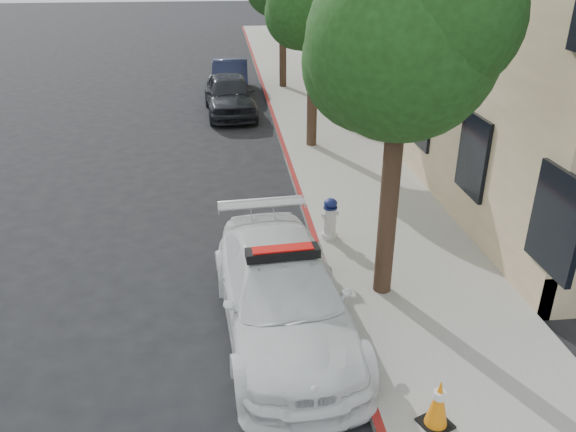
% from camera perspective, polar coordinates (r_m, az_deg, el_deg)
% --- Properties ---
extents(ground, '(120.00, 120.00, 0.00)m').
position_cam_1_polar(ground, '(11.38, -7.54, -3.47)').
color(ground, black).
rests_on(ground, ground).
extents(sidewalk, '(3.20, 50.00, 0.15)m').
position_cam_1_polar(sidewalk, '(20.94, 2.61, 10.55)').
color(sidewalk, gray).
rests_on(sidewalk, ground).
extents(curb_strip, '(0.12, 50.00, 0.15)m').
position_cam_1_polar(curb_strip, '(20.76, -1.66, 10.44)').
color(curb_strip, maroon).
rests_on(curb_strip, ground).
extents(tree_near, '(2.92, 2.82, 5.62)m').
position_cam_1_polar(tree_near, '(8.45, 11.78, 16.87)').
color(tree_near, black).
rests_on(tree_near, sidewalk).
extents(tree_mid, '(2.77, 2.64, 5.43)m').
position_cam_1_polar(tree_mid, '(16.22, 2.77, 20.85)').
color(tree_mid, black).
rests_on(tree_mid, sidewalk).
extents(police_car, '(2.23, 4.78, 1.50)m').
position_cam_1_polar(police_car, '(8.68, -0.53, -7.99)').
color(police_car, white).
rests_on(police_car, ground).
extents(parked_car_mid, '(1.98, 4.33, 1.44)m').
position_cam_1_polar(parked_car_mid, '(20.82, -5.98, 12.18)').
color(parked_car_mid, black).
rests_on(parked_car_mid, ground).
extents(parked_car_far, '(1.55, 4.13, 1.35)m').
position_cam_1_polar(parked_car_far, '(23.93, -5.88, 13.82)').
color(parked_car_far, black).
rests_on(parked_car_far, ground).
extents(fire_hydrant, '(0.36, 0.33, 0.86)m').
position_cam_1_polar(fire_hydrant, '(11.29, 4.29, -0.29)').
color(fire_hydrant, silver).
rests_on(fire_hydrant, sidewalk).
extents(traffic_cone, '(0.47, 0.47, 0.69)m').
position_cam_1_polar(traffic_cone, '(7.39, 15.02, -17.89)').
color(traffic_cone, black).
rests_on(traffic_cone, sidewalk).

